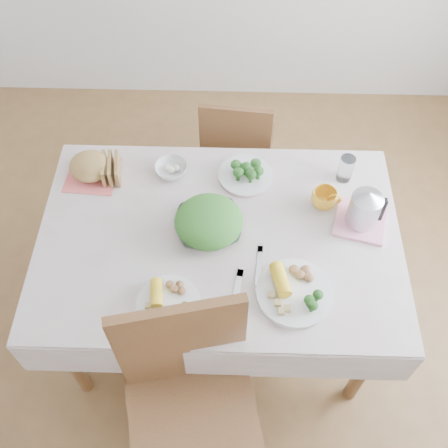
{
  "coord_description": "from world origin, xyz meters",
  "views": [
    {
      "loc": [
        0.05,
        -1.22,
        2.55
      ],
      "look_at": [
        0.02,
        0.02,
        0.82
      ],
      "focal_mm": 42.0,
      "sensor_mm": 36.0,
      "label": 1
    }
  ],
  "objects_px": {
    "chair_far": "(238,140)",
    "yellow_mug": "(324,199)",
    "chair_near": "(196,431)",
    "salad_bowl": "(209,226)",
    "dining_table": "(220,282)",
    "dinner_plate_right": "(295,293)",
    "electric_kettle": "(366,205)",
    "dinner_plate_left": "(169,304)"
  },
  "relations": [
    {
      "from": "chair_near",
      "to": "electric_kettle",
      "type": "distance_m",
      "value": 1.11
    },
    {
      "from": "dinner_plate_left",
      "to": "yellow_mug",
      "type": "height_order",
      "value": "yellow_mug"
    },
    {
      "from": "dining_table",
      "to": "dinner_plate_left",
      "type": "bearing_deg",
      "value": -118.93
    },
    {
      "from": "chair_near",
      "to": "salad_bowl",
      "type": "relative_size",
      "value": 4.06
    },
    {
      "from": "dinner_plate_right",
      "to": "electric_kettle",
      "type": "bearing_deg",
      "value": 50.04
    },
    {
      "from": "salad_bowl",
      "to": "electric_kettle",
      "type": "xyz_separation_m",
      "value": [
        0.63,
        0.06,
        0.09
      ]
    },
    {
      "from": "electric_kettle",
      "to": "dinner_plate_right",
      "type": "bearing_deg",
      "value": -107.74
    },
    {
      "from": "dinner_plate_left",
      "to": "dinner_plate_right",
      "type": "relative_size",
      "value": 0.83
    },
    {
      "from": "dinner_plate_right",
      "to": "chair_near",
      "type": "bearing_deg",
      "value": -129.79
    },
    {
      "from": "yellow_mug",
      "to": "chair_near",
      "type": "bearing_deg",
      "value": -120.19
    },
    {
      "from": "chair_near",
      "to": "electric_kettle",
      "type": "bearing_deg",
      "value": 37.6
    },
    {
      "from": "yellow_mug",
      "to": "salad_bowl",
      "type": "bearing_deg",
      "value": -163.01
    },
    {
      "from": "chair_near",
      "to": "dinner_plate_left",
      "type": "height_order",
      "value": "chair_near"
    },
    {
      "from": "chair_far",
      "to": "dinner_plate_right",
      "type": "bearing_deg",
      "value": 107.05
    },
    {
      "from": "dining_table",
      "to": "salad_bowl",
      "type": "distance_m",
      "value": 0.42
    },
    {
      "from": "salad_bowl",
      "to": "dinner_plate_left",
      "type": "distance_m",
      "value": 0.38
    },
    {
      "from": "salad_bowl",
      "to": "electric_kettle",
      "type": "relative_size",
      "value": 1.46
    },
    {
      "from": "dining_table",
      "to": "salad_bowl",
      "type": "bearing_deg",
      "value": 147.97
    },
    {
      "from": "salad_bowl",
      "to": "yellow_mug",
      "type": "relative_size",
      "value": 2.39
    },
    {
      "from": "yellow_mug",
      "to": "electric_kettle",
      "type": "bearing_deg",
      "value": -30.45
    },
    {
      "from": "dinner_plate_left",
      "to": "chair_far",
      "type": "bearing_deg",
      "value": 77.8
    },
    {
      "from": "dining_table",
      "to": "chair_far",
      "type": "relative_size",
      "value": 1.66
    },
    {
      "from": "dinner_plate_right",
      "to": "electric_kettle",
      "type": "relative_size",
      "value": 1.65
    },
    {
      "from": "dining_table",
      "to": "chair_near",
      "type": "distance_m",
      "value": 0.71
    },
    {
      "from": "electric_kettle",
      "to": "salad_bowl",
      "type": "bearing_deg",
      "value": -152.34
    },
    {
      "from": "salad_bowl",
      "to": "dinner_plate_right",
      "type": "height_order",
      "value": "salad_bowl"
    },
    {
      "from": "dinner_plate_left",
      "to": "yellow_mug",
      "type": "xyz_separation_m",
      "value": [
        0.62,
        0.5,
        0.03
      ]
    },
    {
      "from": "dining_table",
      "to": "electric_kettle",
      "type": "relative_size",
      "value": 7.77
    },
    {
      "from": "dining_table",
      "to": "chair_near",
      "type": "relative_size",
      "value": 1.31
    },
    {
      "from": "chair_near",
      "to": "electric_kettle",
      "type": "height_order",
      "value": "chair_near"
    },
    {
      "from": "salad_bowl",
      "to": "electric_kettle",
      "type": "distance_m",
      "value": 0.64
    },
    {
      "from": "dining_table",
      "to": "electric_kettle",
      "type": "xyz_separation_m",
      "value": [
        0.59,
        0.09,
        0.51
      ]
    },
    {
      "from": "dining_table",
      "to": "dinner_plate_left",
      "type": "height_order",
      "value": "dinner_plate_left"
    },
    {
      "from": "salad_bowl",
      "to": "dinner_plate_right",
      "type": "relative_size",
      "value": 0.89
    },
    {
      "from": "chair_near",
      "to": "salad_bowl",
      "type": "bearing_deg",
      "value": 75.4
    },
    {
      "from": "chair_near",
      "to": "dinner_plate_left",
      "type": "relative_size",
      "value": 4.35
    },
    {
      "from": "chair_far",
      "to": "salad_bowl",
      "type": "xyz_separation_m",
      "value": [
        -0.12,
        -0.82,
        0.33
      ]
    },
    {
      "from": "yellow_mug",
      "to": "electric_kettle",
      "type": "relative_size",
      "value": 0.61
    },
    {
      "from": "chair_far",
      "to": "electric_kettle",
      "type": "bearing_deg",
      "value": 129.74
    },
    {
      "from": "chair_far",
      "to": "dinner_plate_left",
      "type": "distance_m",
      "value": 1.24
    },
    {
      "from": "dinner_plate_right",
      "to": "electric_kettle",
      "type": "xyz_separation_m",
      "value": [
        0.29,
        0.35,
        0.11
      ]
    },
    {
      "from": "chair_far",
      "to": "yellow_mug",
      "type": "height_order",
      "value": "chair_far"
    }
  ]
}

